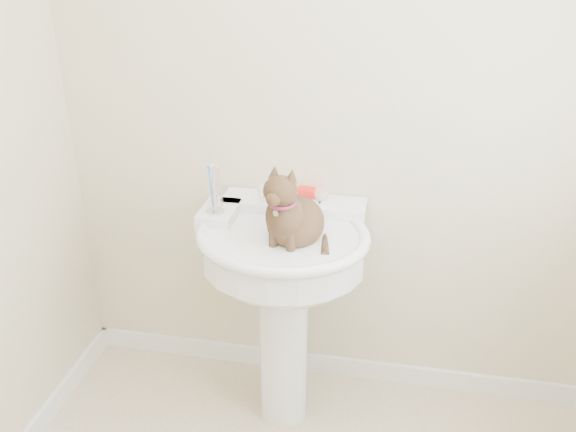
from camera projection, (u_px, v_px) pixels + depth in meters
The scene contains 7 objects.
wall_back at pixel (336, 106), 2.26m from camera, with size 2.20×0.00×2.50m, color beige, non-canonical shape.
baseboard_back at pixel (327, 364), 2.78m from camera, with size 2.20×0.02×0.09m, color white.
pedestal_sink at pixel (283, 269), 2.27m from camera, with size 0.65×0.64×0.89m.
faucet at pixel (292, 194), 2.31m from camera, with size 0.28×0.12×0.14m.
soap_bar at pixel (309, 193), 2.39m from camera, with size 0.09×0.06×0.03m, color red.
toothbrush_cup at pixel (215, 200), 2.25m from camera, with size 0.07×0.07×0.19m.
cat at pixel (293, 218), 2.13m from camera, with size 0.22×0.28×0.41m.
Camera 1 is at (0.24, -1.10, 1.88)m, focal length 38.00 mm.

